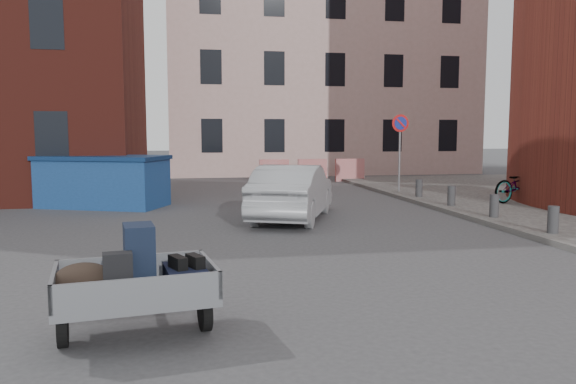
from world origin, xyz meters
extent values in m
plane|color=#38383A|center=(0.00, 0.00, 0.00)|extent=(120.00, 120.00, 0.00)
cube|color=#C19E94|center=(6.00, 22.00, 7.00)|extent=(16.00, 8.00, 14.00)
cylinder|color=gray|center=(6.00, 9.50, 1.42)|extent=(0.07, 0.07, 2.60)
cylinder|color=red|center=(6.00, 9.48, 2.47)|extent=(0.60, 0.03, 0.60)
cylinder|color=navy|center=(6.00, 9.46, 2.47)|extent=(0.44, 0.03, 0.44)
cylinder|color=#3A3A3D|center=(6.00, 1.20, 0.40)|extent=(0.22, 0.22, 0.55)
cylinder|color=#3A3A3D|center=(6.00, 3.40, 0.40)|extent=(0.22, 0.22, 0.55)
cylinder|color=#3A3A3D|center=(6.00, 5.60, 0.40)|extent=(0.22, 0.22, 0.55)
cylinder|color=#3A3A3D|center=(6.00, 7.80, 0.40)|extent=(0.22, 0.22, 0.55)
cube|color=red|center=(2.50, 15.00, 0.50)|extent=(1.30, 0.18, 1.00)
cube|color=red|center=(4.20, 15.00, 0.50)|extent=(1.30, 0.18, 1.00)
cube|color=red|center=(5.90, 15.00, 0.50)|extent=(1.30, 0.18, 1.00)
cylinder|color=black|center=(-2.58, -3.08, 0.22)|extent=(0.16, 0.45, 0.44)
cylinder|color=black|center=(-1.15, -2.87, 0.22)|extent=(0.16, 0.45, 0.44)
cube|color=slate|center=(-1.87, -2.98, 0.46)|extent=(1.75, 1.33, 0.08)
cube|color=slate|center=(-2.64, -3.09, 0.64)|extent=(0.20, 1.09, 0.28)
cube|color=slate|center=(-1.09, -2.86, 0.64)|extent=(0.20, 1.09, 0.28)
cube|color=slate|center=(-1.94, -2.45, 0.64)|extent=(1.59, 0.28, 0.28)
cube|color=slate|center=(-1.79, -3.50, 0.64)|extent=(1.59, 0.28, 0.28)
cube|color=slate|center=(-2.00, -2.09, 0.40)|extent=(0.18, 0.70, 0.06)
cube|color=#161F34|center=(-1.82, -2.92, 0.85)|extent=(0.36, 0.49, 0.70)
cube|color=black|center=(-1.36, -3.00, 0.62)|extent=(0.49, 0.65, 0.25)
ellipsoid|color=black|center=(-2.35, -3.10, 0.68)|extent=(0.65, 0.45, 0.36)
cube|color=black|center=(-2.01, -3.25, 0.74)|extent=(0.30, 0.22, 0.48)
ellipsoid|color=blue|center=(-1.97, -2.64, 0.62)|extent=(0.40, 0.35, 0.24)
cube|color=black|center=(-1.43, -3.06, 0.81)|extent=(0.21, 0.29, 0.13)
cube|color=black|center=(-1.25, -3.03, 0.81)|extent=(0.21, 0.29, 0.13)
cube|color=navy|center=(-3.65, 8.06, 0.69)|extent=(3.82, 2.88, 1.37)
cube|color=navy|center=(-3.65, 8.06, 1.43)|extent=(3.97, 3.03, 0.11)
imported|color=#989A9F|center=(1.30, 4.70, 0.68)|extent=(2.90, 4.39, 1.37)
imported|color=black|center=(8.32, 5.94, 0.64)|extent=(2.11, 1.22, 1.05)
camera|label=1|loc=(-1.35, -8.86, 2.15)|focal=35.00mm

